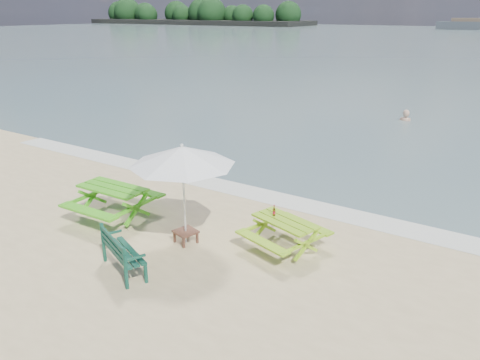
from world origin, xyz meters
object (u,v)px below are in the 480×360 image
Objects in this scene: picnic_table_right at (284,235)px; patio_umbrella at (182,156)px; side_table at (186,236)px; park_bench at (124,260)px; swimmer at (404,129)px; beer_bottle at (274,212)px; picnic_table_left at (114,203)px.

patio_umbrella reaches higher than picnic_table_right.
patio_umbrella reaches higher than side_table.
swimmer is at bearing 86.60° from park_bench.
picnic_table_right is 0.54m from beer_bottle.
side_table is (0.23, 1.59, -0.10)m from park_bench.
picnic_table_left is at bearing 178.35° from side_table.
park_bench is at bearing -130.76° from picnic_table_right.
beer_bottle is (-0.31, 0.08, 0.43)m from picnic_table_right.
picnic_table_left is 2.81m from patio_umbrella.
patio_umbrella is (0.23, 1.59, 1.75)m from park_bench.
beer_bottle is (1.86, 2.60, 0.51)m from park_bench.
swimmer is (-0.87, 14.07, -1.15)m from beer_bottle.
side_table is at bearing -148.26° from beer_bottle.
beer_bottle is (3.94, 0.94, 0.36)m from picnic_table_left.
beer_bottle is 14.14m from swimmer.
picnic_table_left is 0.71× the size of patio_umbrella.
picnic_table_right reaches higher than swimmer.
picnic_table_right is at bearing 49.24° from park_bench.
side_table is (2.31, -0.07, -0.24)m from picnic_table_left.
picnic_table_left is at bearing 141.45° from park_bench.
beer_bottle is at bearing 54.38° from park_bench.
beer_bottle is at bearing 13.47° from picnic_table_left.
picnic_table_left is at bearing -166.53° from beer_bottle.
picnic_table_left is 1.07× the size of swimmer.
park_bench is at bearing -98.24° from side_table.
beer_bottle reaches higher than side_table.
park_bench is (-2.17, -2.52, -0.08)m from picnic_table_right.
picnic_table_left reaches higher than picnic_table_right.
picnic_table_left is 4.07m from beer_bottle.
side_table is 0.30× the size of swimmer.
picnic_table_left is at bearing -168.50° from picnic_table_right.
park_bench is 2.51× the size of side_table.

